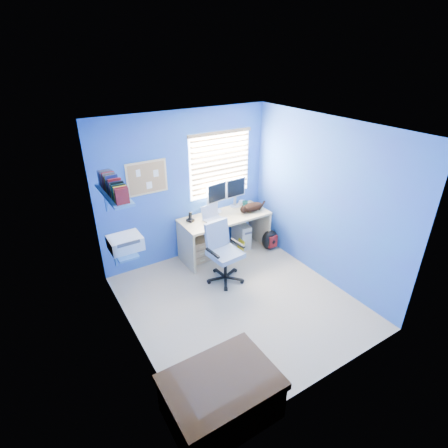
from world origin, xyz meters
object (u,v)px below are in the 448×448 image
laptop (214,214)px  tower_pc (241,235)px  desk (225,235)px  cat (253,207)px  office_chair (223,260)px

laptop → tower_pc: (0.64, 0.11, -0.62)m
tower_pc → desk: bearing=-164.1°
laptop → cat: size_ratio=0.80×
desk → cat: (0.53, -0.08, 0.44)m
cat → tower_pc: bearing=121.7°
tower_pc → office_chair: size_ratio=0.47×
desk → cat: 0.69m
laptop → office_chair: (-0.20, -0.62, -0.49)m
desk → office_chair: size_ratio=1.63×
tower_pc → office_chair: bearing=-133.2°
cat → tower_pc: size_ratio=0.92×
laptop → tower_pc: laptop is taller
desk → laptop: bearing=-170.6°
office_chair → desk: bearing=56.6°
cat → desk: bearing=164.1°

